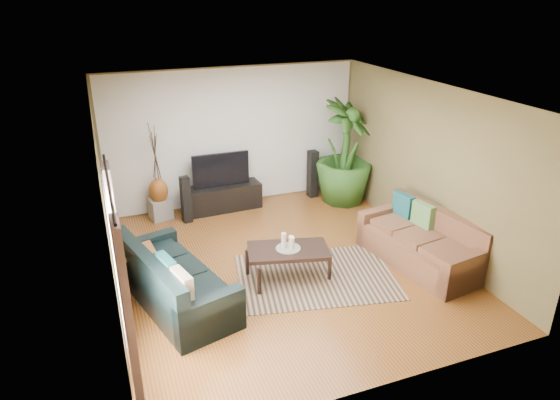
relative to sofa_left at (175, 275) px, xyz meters
name	(u,v)px	position (x,y,z in m)	size (l,w,h in m)	color
floor	(285,266)	(1.74, 0.36, -0.42)	(5.50, 5.50, 0.00)	brown
ceiling	(285,94)	(1.74, 0.36, 2.28)	(5.50, 5.50, 0.00)	white
wall_back	(233,137)	(1.74, 3.11, 0.93)	(5.00, 5.00, 0.00)	brown
wall_front	(386,282)	(1.74, -2.39, 0.93)	(5.00, 5.00, 0.00)	brown
wall_left	(106,211)	(-0.76, 0.36, 0.92)	(5.50, 5.50, 0.00)	brown
wall_right	(428,166)	(4.24, 0.36, 0.92)	(5.50, 5.50, 0.00)	brown
backwall_panel	(234,138)	(1.74, 3.10, 0.93)	(4.90, 4.90, 0.00)	white
window_pane	(115,267)	(-0.74, -1.24, 0.97)	(1.80, 1.80, 0.00)	white
curtain_near	(130,329)	(-0.69, -1.99, 0.72)	(0.08, 0.35, 2.20)	gray
curtain_far	(118,254)	(-0.69, -0.49, 0.72)	(0.08, 0.35, 2.20)	gray
curtain_rod	(108,184)	(-0.69, -1.24, 1.87)	(0.03, 0.03, 1.90)	black
sofa_left	(175,275)	(0.00, 0.00, 0.00)	(2.14, 0.92, 0.85)	black
sofa_right	(420,239)	(3.75, -0.29, 0.00)	(2.01, 0.91, 0.85)	brown
area_rug	(316,276)	(2.07, -0.10, -0.42)	(2.33, 1.65, 0.01)	#9D795C
coffee_table	(288,263)	(1.67, 0.04, -0.18)	(1.18, 0.64, 0.48)	black
candle_tray	(288,248)	(1.67, 0.04, 0.07)	(0.37, 0.37, 0.02)	gray
candle_tall	(284,240)	(1.61, 0.07, 0.19)	(0.08, 0.08, 0.24)	beige
candle_mid	(292,243)	(1.71, 0.00, 0.17)	(0.08, 0.08, 0.18)	white
candle_short	(291,241)	(1.74, 0.10, 0.15)	(0.08, 0.08, 0.15)	beige
tv_stand	(222,198)	(1.39, 2.81, -0.17)	(1.50, 0.45, 0.50)	black
television	(221,170)	(1.39, 2.83, 0.40)	(1.10, 0.06, 0.65)	black
speaker_left	(186,200)	(0.63, 2.52, 0.02)	(0.16, 0.18, 0.88)	black
speaker_right	(313,174)	(3.31, 2.83, 0.07)	(0.18, 0.20, 0.98)	black
potted_plant	(345,153)	(3.80, 2.37, 0.60)	(1.15, 1.15, 2.05)	#25501A
plant_pot	(343,194)	(3.80, 2.37, -0.28)	(0.38, 0.38, 0.29)	black
pedestal	(160,209)	(0.19, 2.86, -0.24)	(0.38, 0.38, 0.38)	gray
vase	(159,191)	(0.19, 2.86, 0.13)	(0.35, 0.35, 0.48)	brown
side_table	(135,265)	(-0.47, 0.69, -0.13)	(0.55, 0.55, 0.58)	brown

